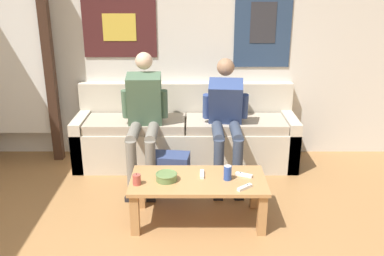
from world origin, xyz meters
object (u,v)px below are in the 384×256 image
coffee_table (199,186)px  person_seated_teen (227,116)px  couch (187,136)px  ceramic_bowl (167,176)px  game_controller_near_right (245,175)px  drink_can_blue (229,173)px  game_controller_far_center (246,187)px  backpack (172,173)px  pillar_candle (138,180)px  game_controller_near_left (203,174)px  person_seated_adult (145,114)px

coffee_table → person_seated_teen: bearing=71.5°
couch → ceramic_bowl: 1.24m
coffee_table → couch: bearing=95.7°
coffee_table → game_controller_near_right: (0.39, 0.05, 0.08)m
drink_can_blue → game_controller_far_center: 0.21m
backpack → pillar_candle: bearing=-110.4°
coffee_table → drink_can_blue: (0.24, -0.01, 0.13)m
couch → person_seated_teen: bearing=-38.7°
game_controller_near_left → person_seated_teen: bearing=72.1°
ceramic_bowl → person_seated_teen: bearing=58.3°
game_controller_near_left → game_controller_far_center: bearing=-36.0°
person_seated_adult → game_controller_near_right: person_seated_adult is taller
person_seated_teen → game_controller_far_center: size_ratio=8.96×
couch → pillar_candle: 1.36m
coffee_table → drink_can_blue: bearing=-2.1°
game_controller_near_left → game_controller_far_center: 0.41m
ceramic_bowl → coffee_table: bearing=5.3°
pillar_candle → game_controller_far_center: size_ratio=0.76×
ceramic_bowl → pillar_candle: (-0.24, -0.07, 0.01)m
coffee_table → game_controller_far_center: 0.41m
couch → ceramic_bowl: bearing=-96.6°
coffee_table → drink_can_blue: size_ratio=9.10×
game_controller_near_right → game_controller_near_left: bearing=177.2°
person_seated_adult → drink_can_blue: size_ratio=10.21×
person_seated_adult → game_controller_near_right: size_ratio=8.76×
game_controller_near_left → game_controller_near_right: size_ratio=1.00×
person_seated_adult → person_seated_teen: person_seated_adult is taller
pillar_candle → person_seated_teen: bearing=51.0°
couch → person_seated_teen: 0.63m
backpack → game_controller_near_left: 0.61m
ceramic_bowl → backpack: bearing=89.2°
couch → game_controller_near_right: size_ratio=16.48×
couch → coffee_table: 1.21m
drink_can_blue → game_controller_near_left: bearing=159.2°
drink_can_blue → game_controller_far_center: size_ratio=0.93×
person_seated_adult → game_controller_near_left: bearing=-53.9°
game_controller_near_left → coffee_table: bearing=-115.1°
drink_can_blue → game_controller_far_center: bearing=-52.7°
drink_can_blue → pillar_candle: bearing=-173.1°
pillar_candle → game_controller_far_center: (0.86, -0.07, -0.03)m
person_seated_teen → backpack: bearing=-149.6°
person_seated_teen → game_controller_far_center: person_seated_teen is taller
pillar_candle → game_controller_far_center: 0.87m
ceramic_bowl → drink_can_blue: drink_can_blue is taller
person_seated_teen → drink_can_blue: 0.91m
backpack → person_seated_adult: bearing=133.7°
coffee_table → game_controller_near_left: bearing=64.9°
game_controller_far_center → person_seated_adult: bearing=131.5°
coffee_table → ceramic_bowl: size_ratio=6.23×
couch → person_seated_adult: (-0.41, -0.36, 0.38)m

